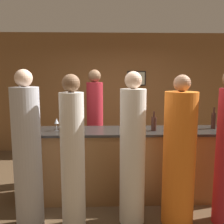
# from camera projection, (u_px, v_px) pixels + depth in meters

# --- Properties ---
(ground_plane) EXTENTS (14.00, 14.00, 0.00)m
(ground_plane) POSITION_uv_depth(u_px,v_px,m) (124.00, 197.00, 3.78)
(ground_plane) COLOR #4C3823
(back_wall) EXTENTS (8.00, 0.08, 2.80)m
(back_wall) POSITION_uv_depth(u_px,v_px,m) (117.00, 93.00, 5.99)
(back_wall) COLOR brown
(back_wall) RESTS_ON ground_plane
(bar_counter) EXTENTS (3.01, 0.63, 1.03)m
(bar_counter) POSITION_uv_depth(u_px,v_px,m) (125.00, 164.00, 3.71)
(bar_counter) COLOR brown
(bar_counter) RESTS_ON ground_plane
(bartender) EXTENTS (0.28, 0.28, 1.92)m
(bartender) POSITION_uv_depth(u_px,v_px,m) (95.00, 128.00, 4.35)
(bartender) COLOR maroon
(bartender) RESTS_ON ground_plane
(guest_0) EXTENTS (0.28, 0.28, 1.84)m
(guest_0) POSITION_uv_depth(u_px,v_px,m) (73.00, 158.00, 2.90)
(guest_0) COLOR silver
(guest_0) RESTS_ON ground_plane
(guest_1) EXTENTS (0.39, 0.39, 1.83)m
(guest_1) POSITION_uv_depth(u_px,v_px,m) (179.00, 157.00, 3.01)
(guest_1) COLOR orange
(guest_1) RESTS_ON ground_plane
(guest_2) EXTENTS (0.31, 0.31, 1.87)m
(guest_2) POSITION_uv_depth(u_px,v_px,m) (132.00, 154.00, 3.03)
(guest_2) COLOR silver
(guest_2) RESTS_ON ground_plane
(guest_4) EXTENTS (0.32, 0.32, 1.89)m
(guest_4) POSITION_uv_depth(u_px,v_px,m) (27.00, 156.00, 2.90)
(guest_4) COLOR #B2B2B7
(guest_4) RESTS_ON ground_plane
(wine_bottle_0) EXTENTS (0.07, 0.07, 0.32)m
(wine_bottle_0) POSITION_uv_depth(u_px,v_px,m) (214.00, 120.00, 3.71)
(wine_bottle_0) COLOR black
(wine_bottle_0) RESTS_ON bar_counter
(wine_bottle_1) EXTENTS (0.07, 0.07, 0.28)m
(wine_bottle_1) POSITION_uv_depth(u_px,v_px,m) (154.00, 123.00, 3.57)
(wine_bottle_1) COLOR black
(wine_bottle_1) RESTS_ON bar_counter
(ice_bucket) EXTENTS (0.17, 0.17, 0.19)m
(ice_bucket) POSITION_uv_depth(u_px,v_px,m) (73.00, 123.00, 3.68)
(ice_bucket) COLOR silver
(ice_bucket) RESTS_ON bar_counter
(wine_glass_0) EXTENTS (0.07, 0.07, 0.15)m
(wine_glass_0) POSITION_uv_depth(u_px,v_px,m) (138.00, 124.00, 3.52)
(wine_glass_0) COLOR silver
(wine_glass_0) RESTS_ON bar_counter
(wine_glass_1) EXTENTS (0.07, 0.07, 0.16)m
(wine_glass_1) POSITION_uv_depth(u_px,v_px,m) (192.00, 124.00, 3.48)
(wine_glass_1) COLOR silver
(wine_glass_1) RESTS_ON bar_counter
(wine_glass_2) EXTENTS (0.06, 0.06, 0.17)m
(wine_glass_2) POSITION_uv_depth(u_px,v_px,m) (30.00, 125.00, 3.33)
(wine_glass_2) COLOR silver
(wine_glass_2) RESTS_ON bar_counter
(wine_glass_3) EXTENTS (0.07, 0.07, 0.17)m
(wine_glass_3) POSITION_uv_depth(u_px,v_px,m) (144.00, 125.00, 3.36)
(wine_glass_3) COLOR silver
(wine_glass_3) RESTS_ON bar_counter
(wine_glass_4) EXTENTS (0.06, 0.06, 0.18)m
(wine_glass_4) POSITION_uv_depth(u_px,v_px,m) (56.00, 121.00, 3.57)
(wine_glass_4) COLOR silver
(wine_glass_4) RESTS_ON bar_counter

